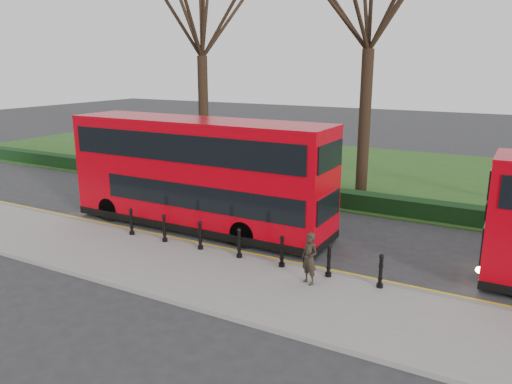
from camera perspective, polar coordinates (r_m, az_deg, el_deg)
The scene contains 11 objects.
ground at distance 19.02m, azimuth -3.20°, elevation -5.83°, with size 120.00×120.00×0.00m, color #28282B.
pavement at distance 16.72m, azimuth -8.76°, elevation -8.65°, with size 60.00×4.00×0.15m, color gray.
kerb at distance 18.21m, azimuth -4.89°, elevation -6.55°, with size 60.00×0.25×0.16m, color slate.
grass_verge at distance 32.22m, azimuth 11.18°, elevation 2.43°, with size 60.00×18.00×0.06m, color #264B19.
hedge at distance 24.65m, azimuth 5.24°, elevation -0.15°, with size 60.00×0.90×0.80m, color black.
yellow_line_outer at distance 18.47m, azimuth -4.37°, elevation -6.46°, with size 60.00×0.10×0.01m, color yellow.
yellow_line_inner at distance 18.63m, azimuth -4.03°, elevation -6.27°, with size 60.00×0.10×0.01m, color yellow.
tree_left at distance 30.73m, azimuth -6.31°, elevation 19.46°, with size 8.19×8.19×12.80m.
bollard_row at distance 17.07m, azimuth -1.93°, elevation -5.90°, with size 9.88×0.15×1.00m.
bus_lead at distance 20.28m, azimuth -6.60°, elevation 2.00°, with size 11.21×2.57×4.46m.
pedestrian at distance 15.09m, azimuth 6.13°, elevation -7.57°, with size 0.58×0.38×1.60m, color black.
Camera 1 is at (9.59, -15.05, 6.59)m, focal length 35.00 mm.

